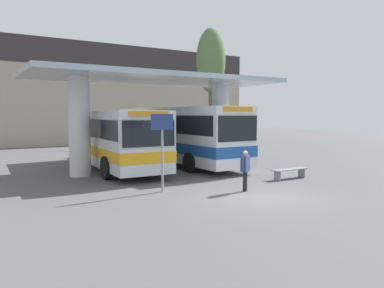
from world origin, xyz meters
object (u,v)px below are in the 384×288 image
transit_bus_center_bay (175,132)px  pedestrian_waiting (245,167)px  info_sign_platform (162,137)px  poplar_tree_behind_left (211,62)px  transit_bus_left_bay (112,137)px  waiting_bench_near_pillar (290,171)px

transit_bus_center_bay → pedestrian_waiting: (-1.87, -8.85, -0.90)m
info_sign_platform → pedestrian_waiting: 3.36m
info_sign_platform → poplar_tree_behind_left: 19.36m
transit_bus_left_bay → pedestrian_waiting: size_ratio=6.80×
info_sign_platform → pedestrian_waiting: size_ratio=1.88×
info_sign_platform → pedestrian_waiting: (2.72, -1.60, -1.15)m
transit_bus_center_bay → waiting_bench_near_pillar: (1.69, -7.74, -1.51)m
waiting_bench_near_pillar → info_sign_platform: bearing=175.6°
info_sign_platform → poplar_tree_behind_left: (11.98, 14.24, 5.35)m
transit_bus_center_bay → info_sign_platform: (-4.59, -7.25, 0.25)m
info_sign_platform → poplar_tree_behind_left: size_ratio=0.29×
transit_bus_center_bay → poplar_tree_behind_left: bearing=-136.4°
info_sign_platform → transit_bus_left_bay: bearing=86.2°
waiting_bench_near_pillar → pedestrian_waiting: size_ratio=1.23×
transit_bus_center_bay → pedestrian_waiting: 9.09m
transit_bus_left_bay → poplar_tree_behind_left: size_ratio=1.04×
waiting_bench_near_pillar → pedestrian_waiting: 3.78m
transit_bus_left_bay → pedestrian_waiting: (2.26, -8.49, -0.79)m
transit_bus_left_bay → poplar_tree_behind_left: (11.52, 7.34, 5.71)m
transit_bus_center_bay → info_sign_platform: bearing=57.9°
info_sign_platform → waiting_bench_near_pillar: bearing=-4.4°
transit_bus_center_bay → waiting_bench_near_pillar: 8.07m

